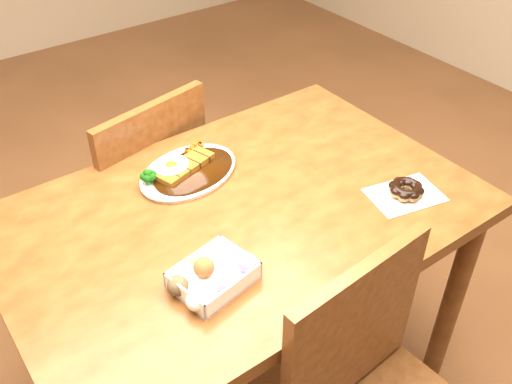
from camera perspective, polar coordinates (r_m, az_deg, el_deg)
ground at (r=2.02m, az=-1.13°, el=-18.25°), size 6.00×6.00×0.00m
table at (r=1.52m, az=-1.43°, el=-4.50°), size 1.20×0.80×0.75m
chair_far at (r=1.97m, az=-11.70°, el=-0.26°), size 0.50×0.50×0.87m
katsu_curry_plate at (r=1.57m, az=-6.99°, el=2.18°), size 0.33×0.27×0.06m
donut_box at (r=1.25m, az=-4.37°, el=-8.44°), size 0.21×0.16×0.05m
pon_de_ring at (r=1.53m, az=14.76°, el=0.22°), size 0.21×0.17×0.04m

